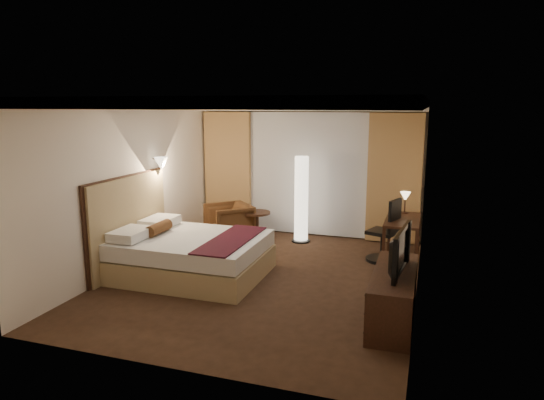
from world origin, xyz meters
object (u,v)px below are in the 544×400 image
(side_table, at_px, (256,227))
(desk, at_px, (402,240))
(floor_lamp, at_px, (301,199))
(television, at_px, (393,248))
(dresser, at_px, (394,296))
(bed, at_px, (192,256))
(armchair, at_px, (229,221))
(office_chair, at_px, (383,230))

(side_table, distance_m, desk, 2.77)
(floor_lamp, distance_m, television, 3.61)
(desk, relative_size, dresser, 0.73)
(television, bearing_deg, bed, 83.60)
(bed, height_order, armchair, armchair)
(bed, xyz_separation_m, armchair, (-0.23, 1.96, 0.09))
(armchair, xyz_separation_m, floor_lamp, (1.34, 0.41, 0.43))
(armchair, relative_size, television, 0.81)
(armchair, height_order, dresser, armchair)
(side_table, bearing_deg, television, -44.73)
(office_chair, bearing_deg, television, -62.00)
(office_chair, bearing_deg, side_table, -170.15)
(dresser, distance_m, television, 0.61)
(side_table, bearing_deg, armchair, -168.26)
(bed, relative_size, television, 2.19)
(armchair, height_order, side_table, armchair)
(bed, xyz_separation_m, side_table, (0.30, 2.07, -0.02))
(side_table, height_order, floor_lamp, floor_lamp)
(bed, relative_size, desk, 1.84)
(desk, distance_m, office_chair, 0.36)
(side_table, height_order, desk, desk)
(armchair, bearing_deg, side_table, 57.08)
(floor_lamp, relative_size, dresser, 1.03)
(side_table, relative_size, desk, 0.50)
(bed, bearing_deg, dresser, -12.15)
(dresser, bearing_deg, office_chair, 99.00)
(bed, bearing_deg, desk, 29.16)
(floor_lamp, relative_size, office_chair, 1.53)
(desk, bearing_deg, television, -89.52)
(armchair, height_order, desk, armchair)
(armchair, distance_m, floor_lamp, 1.47)
(floor_lamp, height_order, desk, floor_lamp)
(armchair, distance_m, dresser, 4.24)
(side_table, distance_m, floor_lamp, 1.02)
(side_table, xyz_separation_m, office_chair, (2.43, -0.42, 0.25))
(floor_lamp, height_order, dresser, floor_lamp)
(armchair, xyz_separation_m, desk, (3.27, -0.26, -0.03))
(floor_lamp, relative_size, desk, 1.41)
(armchair, relative_size, floor_lamp, 0.48)
(bed, bearing_deg, office_chair, 31.16)
(armchair, distance_m, desk, 3.28)
(armchair, bearing_deg, bed, -38.09)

